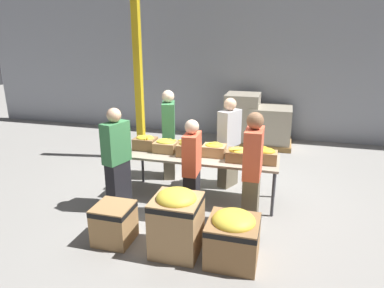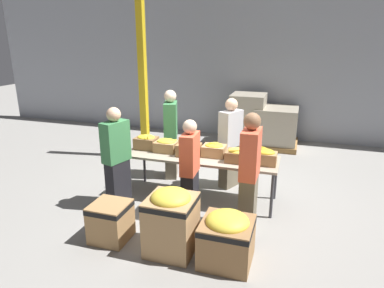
{
  "view_description": "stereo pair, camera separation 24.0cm",
  "coord_description": "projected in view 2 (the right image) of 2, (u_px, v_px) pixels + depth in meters",
  "views": [
    {
      "loc": [
        1.33,
        -5.42,
        2.77
      ],
      "look_at": [
        -0.16,
        -0.01,
        0.99
      ],
      "focal_mm": 32.0,
      "sensor_mm": 36.0,
      "label": 1
    },
    {
      "loc": [
        1.56,
        -5.36,
        2.77
      ],
      "look_at": [
        -0.16,
        -0.01,
        0.99
      ],
      "focal_mm": 32.0,
      "sensor_mm": 36.0,
      "label": 2
    }
  ],
  "objects": [
    {
      "name": "ground_plane",
      "position": [
        201.0,
        197.0,
        6.15
      ],
      "size": [
        30.0,
        30.0,
        0.0
      ],
      "primitive_type": "plane",
      "color": "gray"
    },
    {
      "name": "wall_back",
      "position": [
        245.0,
        65.0,
        9.38
      ],
      "size": [
        16.0,
        0.08,
        4.0
      ],
      "color": "#9399A3",
      "rests_on": "ground_plane"
    },
    {
      "name": "sorting_table",
      "position": [
        201.0,
        158.0,
        5.93
      ],
      "size": [
        2.65,
        0.83,
        0.79
      ],
      "color": "#9E937F",
      "rests_on": "ground_plane"
    },
    {
      "name": "banana_box_0",
      "position": [
        146.0,
        142.0,
        6.25
      ],
      "size": [
        0.39,
        0.32,
        0.27
      ],
      "color": "olive",
      "rests_on": "sorting_table"
    },
    {
      "name": "banana_box_1",
      "position": [
        166.0,
        145.0,
        6.11
      ],
      "size": [
        0.39,
        0.34,
        0.23
      ],
      "color": "#A37A4C",
      "rests_on": "sorting_table"
    },
    {
      "name": "banana_box_2",
      "position": [
        189.0,
        148.0,
        5.89
      ],
      "size": [
        0.4,
        0.32,
        0.28
      ],
      "color": "olive",
      "rests_on": "sorting_table"
    },
    {
      "name": "banana_box_3",
      "position": [
        214.0,
        150.0,
        5.87
      ],
      "size": [
        0.39,
        0.31,
        0.25
      ],
      "color": "tan",
      "rests_on": "sorting_table"
    },
    {
      "name": "banana_box_4",
      "position": [
        238.0,
        155.0,
        5.61
      ],
      "size": [
        0.39,
        0.34,
        0.24
      ],
      "color": "olive",
      "rests_on": "sorting_table"
    },
    {
      "name": "banana_box_5",
      "position": [
        264.0,
        156.0,
        5.49
      ],
      "size": [
        0.39,
        0.28,
        0.27
      ],
      "color": "#A37A4C",
      "rests_on": "sorting_table"
    },
    {
      "name": "volunteer_0",
      "position": [
        171.0,
        135.0,
        6.82
      ],
      "size": [
        0.37,
        0.53,
        1.78
      ],
      "rotation": [
        0.0,
        0.0,
        -1.27
      ],
      "color": "#6B604C",
      "rests_on": "ground_plane"
    },
    {
      "name": "volunteer_1",
      "position": [
        117.0,
        159.0,
        5.6
      ],
      "size": [
        0.35,
        0.5,
        1.71
      ],
      "rotation": [
        0.0,
        0.0,
        1.27
      ],
      "color": "black",
      "rests_on": "ground_plane"
    },
    {
      "name": "volunteer_2",
      "position": [
        230.0,
        144.0,
        6.37
      ],
      "size": [
        0.4,
        0.51,
        1.71
      ],
      "rotation": [
        0.0,
        0.0,
        -2.02
      ],
      "color": "#6B604C",
      "rests_on": "ground_plane"
    },
    {
      "name": "volunteer_3",
      "position": [
        249.0,
        174.0,
        4.88
      ],
      "size": [
        0.24,
        0.48,
        1.78
      ],
      "rotation": [
        0.0,
        0.0,
        1.56
      ],
      "color": "#6B604C",
      "rests_on": "ground_plane"
    },
    {
      "name": "volunteer_4",
      "position": [
        190.0,
        171.0,
        5.26
      ],
      "size": [
        0.23,
        0.44,
        1.6
      ],
      "rotation": [
        0.0,
        0.0,
        1.62
      ],
      "color": "black",
      "rests_on": "ground_plane"
    },
    {
      "name": "donation_bin_0",
      "position": [
        111.0,
        220.0,
        4.81
      ],
      "size": [
        0.51,
        0.51,
        0.55
      ],
      "color": "#A37A4C",
      "rests_on": "ground_plane"
    },
    {
      "name": "donation_bin_1",
      "position": [
        171.0,
        219.0,
        4.49
      ],
      "size": [
        0.62,
        0.62,
        0.9
      ],
      "color": "tan",
      "rests_on": "ground_plane"
    },
    {
      "name": "donation_bin_2",
      "position": [
        227.0,
        236.0,
        4.3
      ],
      "size": [
        0.64,
        0.64,
        0.69
      ],
      "color": "olive",
      "rests_on": "ground_plane"
    },
    {
      "name": "support_pillar",
      "position": [
        143.0,
        72.0,
        7.6
      ],
      "size": [
        0.15,
        0.15,
        4.0
      ],
      "color": "gold",
      "rests_on": "ground_plane"
    },
    {
      "name": "pallet_stack_0",
      "position": [
        276.0,
        128.0,
        8.86
      ],
      "size": [
        1.14,
        1.14,
        1.03
      ],
      "color": "olive",
      "rests_on": "ground_plane"
    },
    {
      "name": "pallet_stack_1",
      "position": [
        247.0,
        120.0,
        8.99
      ],
      "size": [
        0.94,
        0.94,
        1.34
      ],
      "color": "olive",
      "rests_on": "ground_plane"
    }
  ]
}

